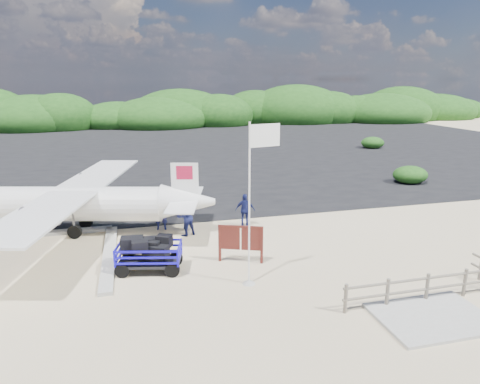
{
  "coord_description": "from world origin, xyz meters",
  "views": [
    {
      "loc": [
        -3.28,
        -16.05,
        7.25
      ],
      "look_at": [
        1.81,
        3.94,
        1.8
      ],
      "focal_mm": 32.0,
      "sensor_mm": 36.0,
      "label": 1
    }
  ],
  "objects": [
    {
      "name": "ground",
      "position": [
        0.0,
        0.0,
        0.0
      ],
      "size": [
        160.0,
        160.0,
        0.0
      ],
      "primitive_type": "plane",
      "color": "beige"
    },
    {
      "name": "vegetation_band",
      "position": [
        0.0,
        55.0,
        0.0
      ],
      "size": [
        124.0,
        8.0,
        4.4
      ],
      "primitive_type": null,
      "color": "#B2B2B2",
      "rests_on": "ground"
    },
    {
      "name": "crew_b",
      "position": [
        -1.02,
        3.31,
        0.94
      ],
      "size": [
        1.11,
        0.99,
        1.88
      ],
      "primitive_type": "imported",
      "rotation": [
        0.0,
        0.0,
        3.51
      ],
      "color": "navy",
      "rests_on": "ground"
    },
    {
      "name": "baggage_cart",
      "position": [
        -2.9,
        -0.32,
        0.0
      ],
      "size": [
        2.9,
        2.05,
        1.31
      ],
      "primitive_type": null,
      "rotation": [
        0.0,
        0.0,
        -0.23
      ],
      "color": "#160ED8",
      "rests_on": "ground"
    },
    {
      "name": "walkway_pad",
      "position": [
        5.5,
        -6.0,
        0.0
      ],
      "size": [
        3.5,
        2.5,
        0.1
      ],
      "primitive_type": null,
      "color": "#B2B2B2",
      "rests_on": "ground"
    },
    {
      "name": "flagpole",
      "position": [
        0.56,
        -2.29,
        0.0
      ],
      "size": [
        1.25,
        0.72,
        5.89
      ],
      "primitive_type": null,
      "rotation": [
        0.0,
        0.0,
        0.21
      ],
      "color": "white",
      "rests_on": "ground"
    },
    {
      "name": "aircraft_large",
      "position": [
        16.07,
        25.67,
        0.0
      ],
      "size": [
        17.95,
        17.95,
        4.41
      ],
      "primitive_type": null,
      "rotation": [
        0.0,
        0.0,
        2.89
      ],
      "color": "#B2B2B2",
      "rests_on": "ground"
    },
    {
      "name": "fence",
      "position": [
        6.0,
        -5.0,
        0.0
      ],
      "size": [
        6.4,
        2.0,
        1.1
      ],
      "primitive_type": null,
      "color": "#B2B2B2",
      "rests_on": "ground"
    },
    {
      "name": "asphalt_apron",
      "position": [
        0.0,
        30.0,
        0.0
      ],
      "size": [
        90.0,
        50.0,
        0.04
      ],
      "primitive_type": null,
      "color": "#B2B2B2",
      "rests_on": "ground"
    },
    {
      "name": "signboard",
      "position": [
        0.74,
        -0.36,
        0.0
      ],
      "size": [
        1.88,
        0.89,
        1.6
      ],
      "primitive_type": null,
      "rotation": [
        0.0,
        0.0,
        -0.38
      ],
      "color": "#5D221A",
      "rests_on": "ground"
    },
    {
      "name": "crew_a",
      "position": [
        -2.11,
        4.42,
        0.98
      ],
      "size": [
        0.75,
        0.53,
        1.97
      ],
      "primitive_type": "imported",
      "rotation": [
        0.0,
        0.0,
        3.06
      ],
      "color": "navy",
      "rests_on": "ground"
    },
    {
      "name": "crew_c",
      "position": [
        2.08,
        3.95,
        0.83
      ],
      "size": [
        1.06,
        0.7,
        1.67
      ],
      "primitive_type": "imported",
      "rotation": [
        0.0,
        0.0,
        2.81
      ],
      "color": "navy",
      "rests_on": "ground"
    }
  ]
}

